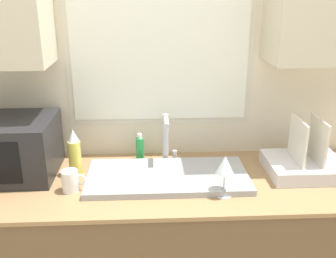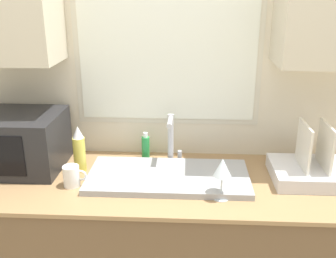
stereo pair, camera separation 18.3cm
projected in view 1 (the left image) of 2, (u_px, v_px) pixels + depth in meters
countertop at (163, 256)px, 2.12m from camera, size 2.10×0.70×0.93m
wall_back at (160, 75)px, 2.11m from camera, size 6.00×0.38×2.60m
sink_basin at (168, 177)px, 1.96m from camera, size 0.80×0.39×0.03m
faucet at (166, 136)px, 2.10m from camera, size 0.08×0.16×0.27m
microwave at (8, 148)px, 1.97m from camera, size 0.46×0.39×0.29m
dish_rack at (305, 163)px, 2.01m from camera, size 0.39×0.32×0.29m
spray_bottle at (75, 153)px, 1.97m from camera, size 0.06×0.06×0.24m
soap_bottle at (140, 148)px, 2.16m from camera, size 0.04×0.04×0.15m
mug_near_sink at (71, 181)px, 1.83m from camera, size 0.11×0.08×0.10m
wine_glass at (225, 166)px, 1.76m from camera, size 0.08×0.08×0.20m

